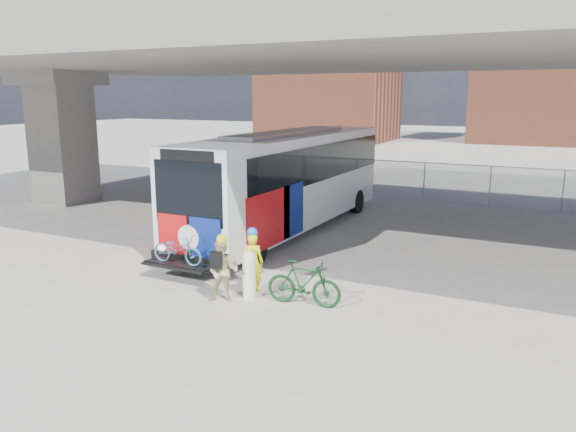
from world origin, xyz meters
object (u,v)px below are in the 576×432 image
Objects in this scene: cyclist_hivis at (253,261)px; bike_parked at (304,283)px; bus at (289,174)px; cyclist_tan at (223,270)px; bollard at (249,273)px.

bike_parked is (1.61, -0.34, -0.25)m from cyclist_hivis.
cyclist_tan is at bearing -75.09° from bus.
bus is 7.40m from bollard.
cyclist_tan reaches higher than bollard.
bike_parked is (1.41, 0.18, -0.10)m from bollard.
cyclist_hivis is at bearing 71.15° from bike_parked.
bike_parked is at bearing 7.16° from bollard.
bus is 7.73m from cyclist_tan.
bollard is at bearing 90.11° from bike_parked.
cyclist_tan reaches higher than cyclist_hivis.
cyclist_hivis is at bearing -70.88° from bus.
cyclist_tan is at bearing 103.29° from bike_parked.
bus is 6.83m from cyclist_hivis.
bollard is 0.57m from cyclist_hivis.
bollard is 0.73× the size of cyclist_hivis.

